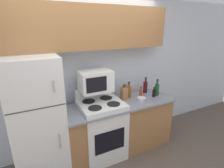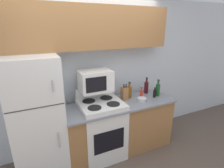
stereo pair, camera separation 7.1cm
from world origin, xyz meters
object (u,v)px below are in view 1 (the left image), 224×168
knife_block (124,93)px  bottle_hot_sauce (141,94)px  refrigerator (38,119)px  stove (101,129)px  bottle_wine_green (157,89)px  bottle_soy_sauce (154,93)px  bottle_whiskey (129,91)px  microwave (95,81)px  bowl (141,99)px  bottle_wine_red (145,87)px

knife_block → bottle_hot_sauce: 0.30m
refrigerator → stove: 0.98m
bottle_hot_sauce → bottle_wine_green: bottle_wine_green is taller
bottle_soy_sauce → bottle_whiskey: (-0.40, 0.19, 0.04)m
microwave → bottle_soy_sauce: bearing=-9.1°
bottle_hot_sauce → bottle_wine_green: bearing=-5.3°
bowl → bottle_hot_sauce: size_ratio=0.77×
stove → knife_block: (0.47, 0.09, 0.51)m
bowl → bottle_soy_sauce: bearing=9.6°
bottle_soy_sauce → bottle_wine_red: bottle_wine_red is taller
bottle_hot_sauce → knife_block: bearing=165.3°
knife_block → bottle_soy_sauce: 0.54m
stove → bowl: bearing=-8.0°
knife_block → bottle_whiskey: (0.12, 0.05, 0.00)m
microwave → bottle_wine_red: microwave is taller
bowl → bottle_hot_sauce: bearing=60.9°
microwave → bottle_whiskey: size_ratio=1.74×
bottle_soy_sauce → bottle_whiskey: bearing=154.9°
bottle_hot_sauce → bottle_whiskey: bearing=143.8°
bottle_soy_sauce → bottle_wine_red: (-0.01, 0.23, 0.05)m
refrigerator → knife_block: bearing=1.3°
knife_block → bottle_wine_green: 0.62m
bottle_wine_green → refrigerator: bearing=177.9°
refrigerator → microwave: bearing=3.6°
bowl → stove: bearing=172.0°
refrigerator → microwave: (0.87, 0.05, 0.41)m
microwave → bottle_whiskey: microwave is taller
bottle_wine_green → bottle_whiskey: bottle_wine_green is taller
bottle_wine_green → bottle_whiskey: 0.52m
refrigerator → bottle_wine_green: 2.00m
bottle_hot_sauce → bottle_soy_sauce: size_ratio=1.11×
bottle_whiskey → knife_block: bearing=-159.0°
refrigerator → bottle_whiskey: size_ratio=6.23×
stove → bottle_wine_red: 1.12m
knife_block → bowl: knife_block is taller
bottle_soy_sauce → bottle_hot_sauce: bearing=164.5°
knife_block → refrigerator: bearing=-178.7°
knife_block → bottle_hot_sauce: (0.29, -0.08, -0.03)m
bowl → refrigerator: bearing=174.3°
bottle_soy_sauce → refrigerator: bearing=176.7°
bottle_wine_green → bowl: bearing=-167.8°
bottle_wine_red → bottle_whiskey: bearing=-173.5°
refrigerator → bottle_wine_red: 1.89m
bottle_hot_sauce → bottle_whiskey: 0.21m
bottle_wine_red → bottle_soy_sauce: bearing=-87.0°
bottle_soy_sauce → bottle_wine_green: bearing=20.3°
refrigerator → bottle_whiskey: refrigerator is taller
bottle_wine_green → bottle_whiskey: (-0.49, 0.15, -0.01)m
bottle_soy_sauce → bottle_wine_red: size_ratio=0.60×
microwave → bottle_whiskey: 0.69m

